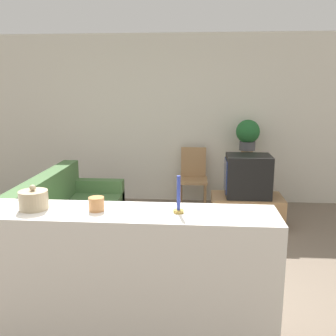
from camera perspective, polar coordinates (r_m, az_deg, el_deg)
name	(u,v)px	position (r m, az deg, el deg)	size (l,w,h in m)	color
ground_plane	(120,321)	(3.33, -7.40, -22.14)	(14.00, 14.00, 0.00)	#756656
wall_back	(160,120)	(6.17, -1.21, 7.37)	(9.00, 0.06, 2.70)	beige
couch	(70,223)	(4.60, -14.74, -8.14)	(0.85, 1.90, 0.87)	#476B3D
tv_stand	(246,211)	(5.27, 11.87, -6.41)	(0.96, 0.54, 0.42)	#9E754C
television	(248,176)	(5.14, 12.04, -1.18)	(0.60, 0.46, 0.57)	black
wooden_chair	(193,175)	(5.91, 3.86, -1.03)	(0.44, 0.44, 0.94)	#9E754C
plant_stand	(246,178)	(6.05, 11.76, -1.56)	(0.18, 0.18, 0.91)	#9E754C
potted_plant	(248,134)	(5.93, 12.06, 5.16)	(0.36, 0.36, 0.47)	#4C4C51
foreground_counter	(108,283)	(2.78, -9.18, -16.91)	(2.31, 0.44, 1.06)	silver
decorative_bowl	(34,200)	(2.70, -19.81, -4.58)	(0.19, 0.19, 0.17)	tan
candle_jar	(96,204)	(2.56, -10.85, -5.40)	(0.10, 0.10, 0.09)	#C6844C
candlestick	(179,201)	(2.46, 1.62, -5.02)	(0.07, 0.07, 0.25)	#B7933D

